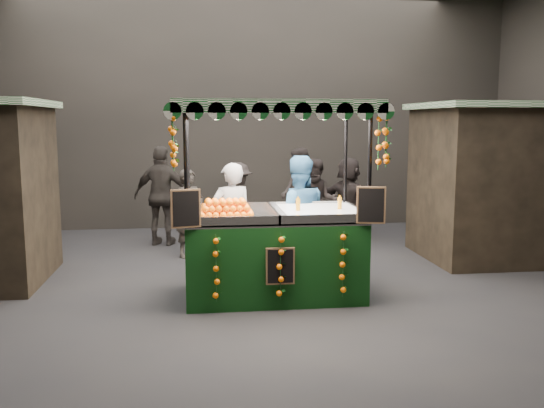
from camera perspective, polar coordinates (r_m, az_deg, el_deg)
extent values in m
plane|color=black|center=(8.05, -1.39, -8.51)|extent=(12.00, 12.00, 0.00)
cube|color=black|center=(12.70, -3.79, 8.99)|extent=(12.00, 0.10, 5.00)
cube|color=black|center=(2.79, 9.35, 12.12)|extent=(12.00, 0.10, 5.00)
cube|color=black|center=(10.59, 22.09, 1.82)|extent=(2.80, 2.00, 2.50)
cube|color=#104B19|center=(10.54, 22.47, 8.86)|extent=(3.00, 2.20, 0.10)
cube|color=black|center=(7.72, 0.12, -5.27)|extent=(2.27, 1.24, 1.03)
cube|color=#ABACB2|center=(7.61, 0.12, -1.34)|extent=(2.27, 1.24, 0.04)
cylinder|color=black|center=(6.94, -8.31, -0.79)|extent=(0.05, 0.05, 2.47)
cylinder|color=black|center=(7.24, 9.42, -0.44)|extent=(0.05, 0.05, 2.47)
cylinder|color=black|center=(8.10, -8.18, 0.48)|extent=(0.05, 0.05, 2.47)
cylinder|color=black|center=(8.36, 7.11, 0.74)|extent=(0.05, 0.05, 2.47)
cube|color=#104B19|center=(7.51, 0.13, 9.75)|extent=(2.53, 1.49, 0.08)
cube|color=silver|center=(7.70, 4.69, -0.78)|extent=(1.01, 1.11, 0.08)
cube|color=black|center=(6.87, -8.42, -0.45)|extent=(0.35, 0.10, 0.45)
cube|color=black|center=(7.18, 9.65, -0.11)|extent=(0.35, 0.10, 0.45)
cube|color=black|center=(7.07, 0.82, -6.09)|extent=(0.35, 0.03, 0.45)
imported|color=gray|center=(8.52, -3.99, -1.69)|extent=(0.70, 0.55, 1.71)
imported|color=#295784|center=(8.48, 2.54, -1.37)|extent=(0.90, 0.71, 1.81)
imported|color=#2A2622|center=(9.98, -8.04, -0.90)|extent=(0.66, 0.61, 1.50)
imported|color=black|center=(11.06, 4.43, 0.28)|extent=(0.90, 0.77, 1.60)
imported|color=#2A2522|center=(11.01, -10.66, 0.80)|extent=(1.17, 0.73, 1.86)
imported|color=#292321|center=(11.06, -3.36, 0.10)|extent=(1.06, 1.13, 1.53)
imported|color=#282420|center=(11.50, -23.77, 0.53)|extent=(1.06, 0.90, 1.84)
imported|color=black|center=(11.42, 7.50, 0.53)|extent=(1.27, 1.49, 1.62)
imported|color=#292522|center=(11.90, 2.30, 0.77)|extent=(0.39, 0.58, 1.57)
imported|color=#282221|center=(11.63, 2.68, 1.15)|extent=(0.79, 0.95, 1.79)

